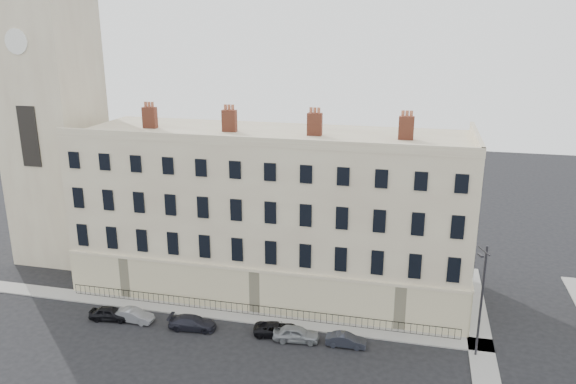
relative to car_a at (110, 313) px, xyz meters
name	(u,v)px	position (x,y,z in m)	size (l,w,h in m)	color
ground	(308,359)	(17.85, -1.89, -0.60)	(160.00, 160.00, 0.00)	black
terrace	(272,212)	(11.89, 10.08, 6.90)	(36.22, 12.22, 17.00)	#BFAC8E
church_tower	(49,84)	(-12.15, 12.11, 18.06)	(8.00, 8.13, 44.00)	#BFAC8E
pavement_terrace	(209,312)	(7.85, 3.11, -0.54)	(48.00, 2.00, 0.12)	gray
pavement_east_return	(477,326)	(30.85, 6.11, -0.54)	(2.00, 24.00, 0.12)	gray
railings	(253,310)	(11.85, 3.51, -0.05)	(35.00, 0.04, 0.96)	black
car_a	(110,313)	(0.00, 0.00, 0.00)	(1.41, 3.51, 1.19)	black
car_b	(134,316)	(2.18, 0.19, -0.03)	(1.20, 3.44, 1.13)	slate
car_c	(192,323)	(7.55, 0.21, -0.02)	(1.63, 4.00, 1.16)	black
car_d	(277,329)	(14.68, 0.90, -0.07)	(1.76, 3.81, 1.06)	black
car_e	(296,334)	(16.41, 0.43, 0.04)	(1.51, 3.75, 1.28)	gray
car_f	(346,340)	(20.42, 0.58, -0.07)	(1.12, 3.21, 1.06)	#22242D
streetlamp	(481,297)	(30.30, 1.45, 4.46)	(0.87, 1.88, 9.12)	#313035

